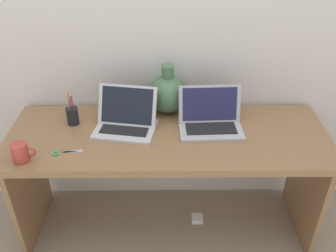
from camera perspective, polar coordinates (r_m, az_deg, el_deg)
The scene contains 10 objects.
ground_plane at distance 2.39m, azimuth 0.00°, elevation -15.27°, with size 6.00×6.00×0.00m, color gray.
back_wall at distance 2.01m, azimuth -0.08°, elevation 16.24°, with size 4.40×0.04×2.40m, color silver.
desk at distance 2.00m, azimuth 0.00°, elevation -4.48°, with size 1.69×0.60×0.70m.
laptop_left at distance 1.95m, azimuth -6.57°, elevation 1.22°, with size 0.35×0.28×0.22m.
laptop_right at distance 1.96m, azimuth 6.62°, elevation 1.34°, with size 0.34×0.24×0.21m.
green_vase at distance 2.06m, azimuth -0.05°, elevation 5.13°, with size 0.22×0.22×0.28m.
coffee_mug at distance 1.84m, azimuth -22.11°, elevation -3.86°, with size 0.12×0.08×0.09m.
pen_cup at distance 2.04m, azimuth -14.74°, elevation 1.64°, with size 0.06×0.06×0.19m.
scissors at distance 1.86m, azimuth -16.31°, elevation -3.99°, with size 0.15×0.05×0.01m.
power_brick at distance 2.41m, azimuth 4.60°, elevation -14.25°, with size 0.07×0.07×0.03m, color white.
Camera 1 is at (-0.01, -1.58, 1.79)m, focal length 38.92 mm.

